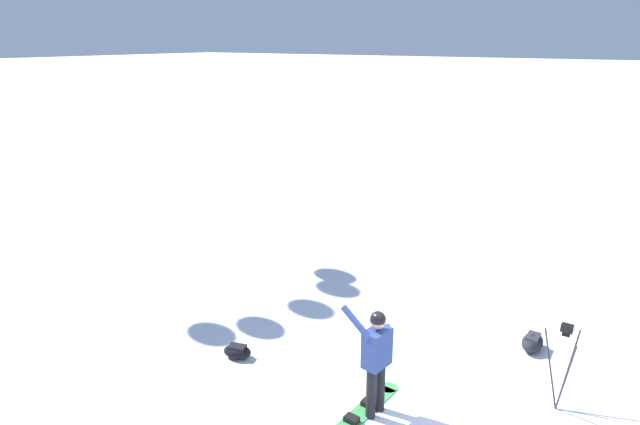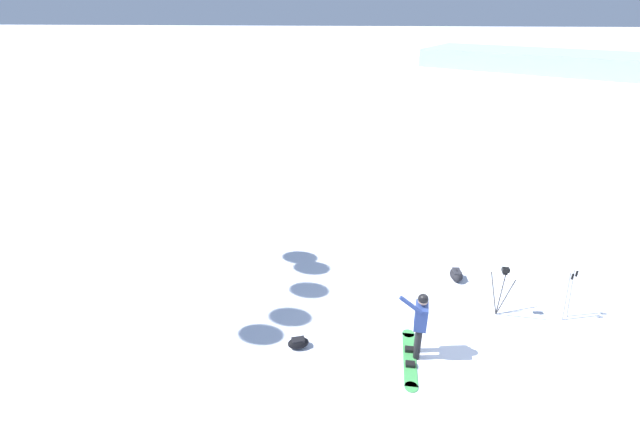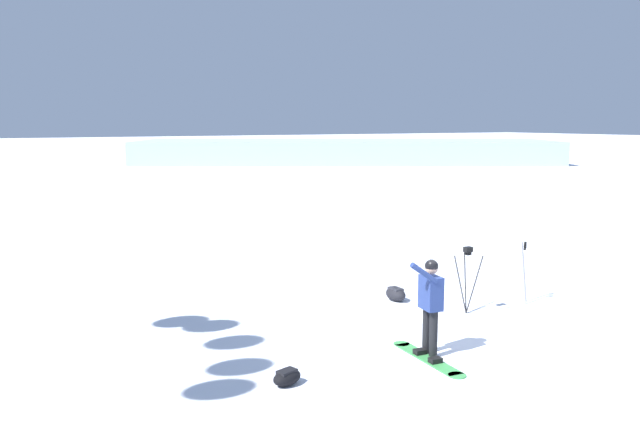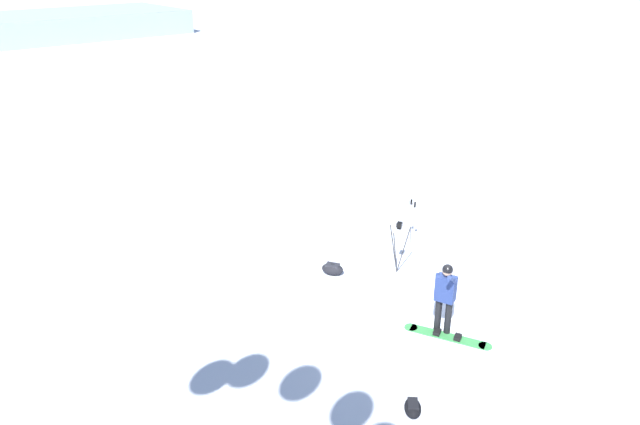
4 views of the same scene
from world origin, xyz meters
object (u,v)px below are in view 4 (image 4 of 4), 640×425
object	(u,v)px
snowboarder	(445,292)
gear_bag_large	(333,269)
camera_tripod	(398,237)
snowboard	(447,336)
gear_bag_small	(413,407)
ski_poles	(412,216)

from	to	relation	value
snowboarder	gear_bag_large	bearing A→B (deg)	-25.98
gear_bag_large	camera_tripod	distance (m)	1.82
snowboard	gear_bag_small	distance (m)	2.48
snowboarder	snowboard	xyz separation A→B (m)	(-0.15, 0.15, -0.95)
snowboarder	camera_tripod	distance (m)	2.66
camera_tripod	gear_bag_large	bearing A→B (deg)	25.41
camera_tripod	snowboard	bearing A→B (deg)	126.25
gear_bag_large	camera_tripod	world-z (taller)	camera_tripod
gear_bag_large	ski_poles	xyz separation A→B (m)	(-1.44, -2.30, 0.70)
snowboarder	camera_tripod	world-z (taller)	snowboarder
snowboard	ski_poles	bearing A→B (deg)	-66.32
gear_bag_small	ski_poles	distance (m)	6.61
snowboarder	gear_bag_large	world-z (taller)	snowboarder
camera_tripod	gear_bag_small	size ratio (longest dim) A/B	2.50
snowboard	camera_tripod	bearing A→B (deg)	-53.75
snowboard	gear_bag_large	xyz separation A→B (m)	(3.16, -1.61, 0.13)
gear_bag_large	snowboarder	bearing A→B (deg)	154.02
camera_tripod	gear_bag_small	bearing A→B (deg)	107.70
camera_tripod	ski_poles	distance (m)	1.61
snowboarder	gear_bag_small	bearing A→B (deg)	89.60
camera_tripod	snowboarder	bearing A→B (deg)	125.55
gear_bag_large	ski_poles	bearing A→B (deg)	-122.08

